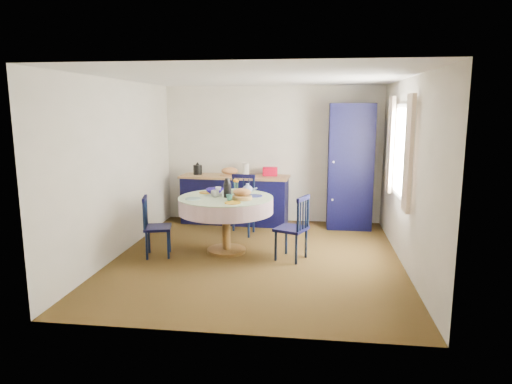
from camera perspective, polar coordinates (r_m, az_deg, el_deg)
floor at (r=6.57m, az=0.16°, el=-8.20°), size 4.50×4.50×0.00m
ceiling at (r=6.23m, az=0.18°, el=14.13°), size 4.50×4.50×0.00m
wall_back at (r=8.50m, az=2.07°, el=4.70°), size 4.00×0.02×2.50m
wall_left at (r=6.82m, az=-16.76°, el=2.85°), size 0.02×4.50×2.50m
wall_right at (r=6.35m, az=18.39°, el=2.22°), size 0.02×4.50×2.50m
window at (r=6.60m, az=17.65°, el=4.96°), size 0.10×1.74×1.45m
kitchen_counter at (r=8.42m, az=-2.65°, el=-0.81°), size 2.02×0.74×1.13m
pantry_cabinet at (r=8.16m, az=11.68°, el=3.13°), size 0.77×0.56×2.18m
dining_table at (r=6.65m, az=-3.71°, el=-1.68°), size 1.37×1.37×1.11m
chair_left at (r=6.68m, az=-12.51°, el=-4.19°), size 0.46×0.47×0.87m
chair_far at (r=7.67m, az=-1.85°, el=-1.57°), size 0.49×0.47×1.00m
chair_right at (r=6.38m, az=4.75°, el=-4.44°), size 0.52×0.53×0.92m
mug_a at (r=6.63m, az=-5.15°, el=-0.20°), size 0.12×0.12×0.10m
mug_b at (r=6.35m, az=-3.34°, el=-0.69°), size 0.09×0.09×0.09m
mug_c at (r=6.84m, az=-1.22°, el=0.12°), size 0.11×0.11×0.09m
mug_d at (r=6.97m, az=-4.74°, el=0.29°), size 0.09×0.09×0.09m
cobalt_bowl at (r=6.92m, az=-5.16°, el=0.13°), size 0.27×0.27×0.07m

